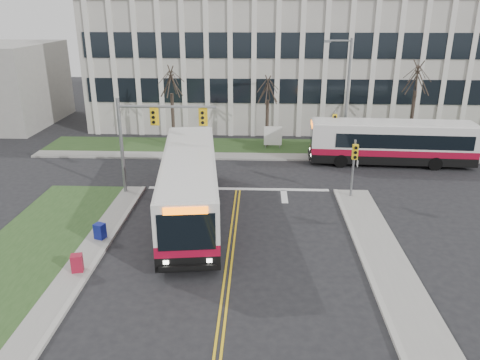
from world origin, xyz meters
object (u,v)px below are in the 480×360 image
at_px(bus_main, 190,187).
at_px(bus_cross, 391,144).
at_px(streetlight, 345,91).
at_px(newspaper_box_blue, 100,232).
at_px(newspaper_box_red, 77,264).
at_px(directory_sign, 273,136).

height_order(bus_main, bus_cross, bus_main).
relative_size(streetlight, bus_cross, 0.76).
xyz_separation_m(newspaper_box_blue, newspaper_box_red, (0.00, -3.21, 0.00)).
bearing_deg(bus_cross, bus_main, -51.00).
relative_size(directory_sign, newspaper_box_blue, 2.11).
height_order(directory_sign, newspaper_box_red, directory_sign).
distance_m(directory_sign, newspaper_box_red, 22.16).
bearing_deg(bus_cross, streetlight, -119.94).
bearing_deg(directory_sign, bus_cross, -21.43).
distance_m(streetlight, bus_cross, 5.40).
bearing_deg(newspaper_box_blue, directory_sign, 81.78).
height_order(bus_main, newspaper_box_blue, bus_main).
distance_m(bus_cross, newspaper_box_red, 24.68).
bearing_deg(directory_sign, newspaper_box_blue, -118.82).
bearing_deg(newspaper_box_blue, newspaper_box_red, -69.40).
xyz_separation_m(bus_cross, newspaper_box_red, (-18.22, -16.61, -1.14)).
xyz_separation_m(directory_sign, newspaper_box_blue, (-9.30, -16.90, -0.70)).
bearing_deg(streetlight, newspaper_box_blue, -133.55).
height_order(bus_cross, newspaper_box_blue, bus_cross).
bearing_deg(bus_main, directory_sign, 62.54).
height_order(bus_cross, newspaper_box_red, bus_cross).
relative_size(bus_cross, newspaper_box_red, 12.78).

